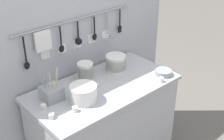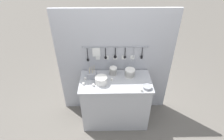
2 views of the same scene
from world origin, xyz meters
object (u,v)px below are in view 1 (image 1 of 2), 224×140
(cup_beside_plates, at_px, (75,109))
(cup_front_right, at_px, (44,107))
(cup_centre, at_px, (161,80))
(bowl_stack_wide_centre, at_px, (85,71))
(cup_edge_far, at_px, (51,116))
(cutlery_caddy, at_px, (52,93))
(cup_edge_near, at_px, (96,86))
(plate_stack, at_px, (83,93))
(steel_mixing_bowl, at_px, (163,72))
(bowl_stack_back_corner, at_px, (116,63))

(cup_beside_plates, relative_size, cup_front_right, 1.00)
(cup_centre, bearing_deg, cup_beside_plates, 169.76)
(bowl_stack_wide_centre, bearing_deg, cup_centre, -45.80)
(bowl_stack_wide_centre, distance_m, cup_edge_far, 0.54)
(cutlery_caddy, distance_m, cup_front_right, 0.13)
(cup_edge_far, distance_m, cup_front_right, 0.13)
(cup_edge_near, bearing_deg, plate_stack, -157.89)
(cutlery_caddy, height_order, cup_beside_plates, cutlery_caddy)
(cup_beside_plates, bearing_deg, cup_front_right, 130.96)
(cup_edge_far, bearing_deg, cutlery_caddy, 56.86)
(cup_beside_plates, bearing_deg, cup_edge_far, 165.84)
(cup_edge_near, bearing_deg, steel_mixing_bowl, -20.85)
(bowl_stack_back_corner, relative_size, cup_edge_near, 4.25)
(plate_stack, distance_m, cutlery_caddy, 0.23)
(cup_edge_far, relative_size, cup_front_right, 1.00)
(plate_stack, relative_size, cup_edge_near, 4.99)
(cutlery_caddy, xyz_separation_m, cup_beside_plates, (0.04, -0.23, -0.03))
(cup_centre, height_order, cup_edge_far, same)
(bowl_stack_back_corner, xyz_separation_m, cup_beside_plates, (-0.59, -0.25, -0.05))
(plate_stack, bearing_deg, cup_beside_plates, -151.55)
(cutlery_caddy, bearing_deg, steel_mixing_bowl, -19.06)
(plate_stack, height_order, cup_front_right, plate_stack)
(cup_edge_far, bearing_deg, cup_front_right, 82.44)
(steel_mixing_bowl, height_order, cup_front_right, steel_mixing_bowl)
(bowl_stack_wide_centre, relative_size, cutlery_caddy, 0.54)
(cutlery_caddy, xyz_separation_m, cup_edge_far, (-0.12, -0.19, -0.03))
(cup_edge_far, bearing_deg, bowl_stack_wide_centre, 28.18)
(plate_stack, xyz_separation_m, cutlery_caddy, (-0.16, 0.16, -0.01))
(steel_mixing_bowl, relative_size, cup_edge_far, 3.51)
(plate_stack, bearing_deg, bowl_stack_back_corner, 20.96)
(plate_stack, xyz_separation_m, cup_beside_plates, (-0.12, -0.07, -0.04))
(bowl_stack_wide_centre, distance_m, cup_edge_near, 0.17)
(bowl_stack_back_corner, bearing_deg, cup_centre, -69.82)
(bowl_stack_wide_centre, relative_size, cup_beside_plates, 3.69)
(cup_front_right, bearing_deg, cup_edge_near, -3.91)
(cup_edge_far, bearing_deg, bowl_stack_back_corner, 15.31)
(cutlery_caddy, height_order, cup_front_right, cutlery_caddy)
(cup_edge_near, bearing_deg, cup_edge_far, -168.15)
(plate_stack, bearing_deg, bowl_stack_wide_centre, 49.65)
(cup_front_right, xyz_separation_m, cup_edge_near, (0.44, -0.03, 0.00))
(plate_stack, height_order, cup_beside_plates, plate_stack)
(cup_beside_plates, bearing_deg, cup_edge_near, 24.81)
(steel_mixing_bowl, xyz_separation_m, cup_beside_plates, (-0.83, 0.07, -0.00))
(plate_stack, relative_size, cup_centre, 4.99)
(cup_beside_plates, distance_m, cup_edge_near, 0.32)
(cup_centre, height_order, cup_front_right, same)
(plate_stack, bearing_deg, cup_front_right, 159.35)
(cup_centre, xyz_separation_m, cup_edge_near, (-0.44, 0.27, 0.00))
(steel_mixing_bowl, bearing_deg, cutlery_caddy, 160.94)
(steel_mixing_bowl, height_order, cup_centre, steel_mixing_bowl)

